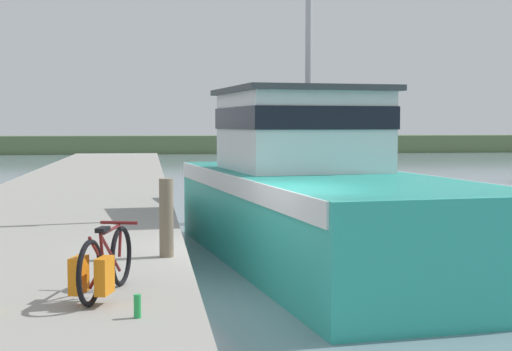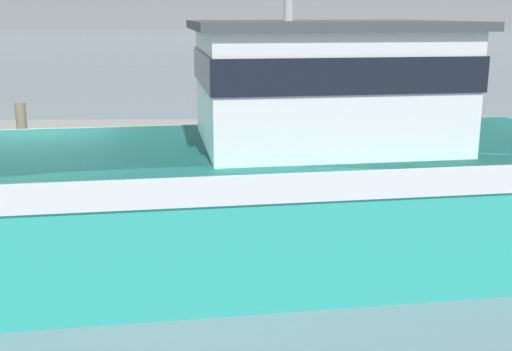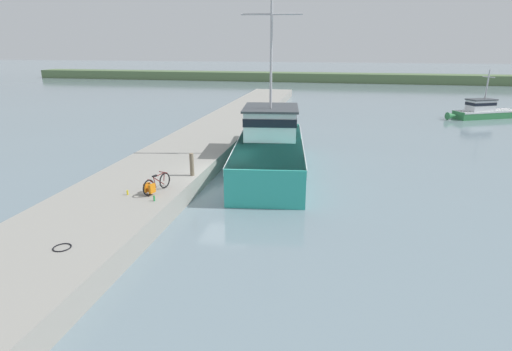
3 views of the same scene
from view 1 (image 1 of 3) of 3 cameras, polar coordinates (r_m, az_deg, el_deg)
The scene contains 7 objects.
ground_plane at distance 12.34m, azimuth 0.44°, elevation -9.45°, with size 320.00×320.00×0.00m, color gray.
dock_pier at distance 12.30m, azimuth -17.41°, elevation -7.48°, with size 5.22×80.00×0.92m, color gray.
far_shoreline at distance 82.90m, azimuth 14.69°, elevation 2.27°, with size 180.00×5.00×1.71m, color #567047.
fishing_boat_main at distance 16.28m, azimuth 4.07°, elevation -1.32°, with size 5.05×13.11×10.29m.
bicycle_touring at distance 8.73m, azimuth -11.15°, elevation -6.49°, with size 0.71×1.71×0.78m.
mooring_post at distance 11.27m, azimuth -6.54°, elevation -3.07°, with size 0.20×0.20×1.12m, color #756651.
water_bottle_on_curb at distance 7.86m, azimuth -8.62°, elevation -9.38°, with size 0.07×0.07×0.23m, color green.
Camera 1 is at (-1.73, -11.89, 2.82)m, focal length 55.00 mm.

